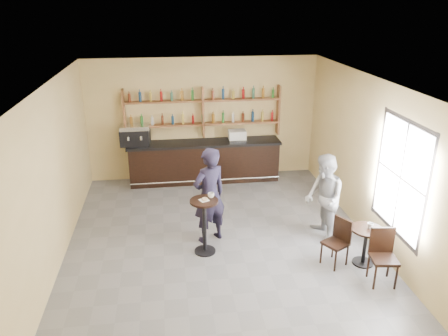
{
  "coord_description": "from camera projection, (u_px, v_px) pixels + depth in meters",
  "views": [
    {
      "loc": [
        -0.94,
        -7.64,
        4.59
      ],
      "look_at": [
        0.2,
        0.8,
        1.25
      ],
      "focal_mm": 35.0,
      "sensor_mm": 36.0,
      "label": 1
    }
  ],
  "objects": [
    {
      "name": "espresso_machine",
      "position": [
        135.0,
        135.0,
        11.04
      ],
      "size": [
        0.77,
        0.53,
        0.52
      ],
      "primitive_type": null,
      "rotation": [
        0.0,
        0.0,
        -0.08
      ],
      "color": "black",
      "rests_on": "bar_counter"
    },
    {
      "name": "cafe_table",
      "position": [
        365.0,
        246.0,
        7.94
      ],
      "size": [
        0.72,
        0.72,
        0.73
      ],
      "primitive_type": null,
      "rotation": [
        0.0,
        0.0,
        0.3
      ],
      "color": "black",
      "rests_on": "floor"
    },
    {
      "name": "donut",
      "position": [
        205.0,
        199.0,
        8.03
      ],
      "size": [
        0.13,
        0.13,
        0.04
      ],
      "primitive_type": "torus",
      "rotation": [
        0.0,
        0.0,
        -0.09
      ],
      "color": "#BE8145",
      "rests_on": "napkin"
    },
    {
      "name": "cup_cafe",
      "position": [
        370.0,
        226.0,
        7.8
      ],
      "size": [
        0.12,
        0.12,
        0.1
      ],
      "primitive_type": "imported",
      "rotation": [
        0.0,
        0.0,
        -0.1
      ],
      "color": "white",
      "rests_on": "cafe_table"
    },
    {
      "name": "wall_back",
      "position": [
        203.0,
        119.0,
        11.49
      ],
      "size": [
        7.0,
        0.0,
        7.0
      ],
      "primitive_type": "plane",
      "rotation": [
        1.57,
        0.0,
        0.0
      ],
      "color": "tan",
      "rests_on": "floor"
    },
    {
      "name": "napkin",
      "position": [
        204.0,
        200.0,
        8.04
      ],
      "size": [
        0.21,
        0.21,
        0.0
      ],
      "primitive_type": "cube",
      "rotation": [
        0.0,
        0.0,
        0.43
      ],
      "color": "white",
      "rests_on": "pedestal_table"
    },
    {
      "name": "pastry_case",
      "position": [
        237.0,
        135.0,
        11.41
      ],
      "size": [
        0.5,
        0.42,
        0.28
      ],
      "primitive_type": null,
      "rotation": [
        0.0,
        0.0,
        0.11
      ],
      "color": "silver",
      "rests_on": "bar_counter"
    },
    {
      "name": "bar_counter",
      "position": [
        204.0,
        161.0,
        11.55
      ],
      "size": [
        3.98,
        0.78,
        1.08
      ],
      "primitive_type": null,
      "color": "black",
      "rests_on": "floor"
    },
    {
      "name": "window_frame",
      "position": [
        400.0,
        178.0,
        7.49
      ],
      "size": [
        0.04,
        1.7,
        2.1
      ],
      "primitive_type": null,
      "color": "black",
      "rests_on": "wall_right"
    },
    {
      "name": "shelf_unit",
      "position": [
        203.0,
        112.0,
        11.29
      ],
      "size": [
        4.0,
        0.26,
        1.4
      ],
      "primitive_type": null,
      "color": "brown",
      "rests_on": "wall_back"
    },
    {
      "name": "chair_south",
      "position": [
        384.0,
        258.0,
        7.35
      ],
      "size": [
        0.47,
        0.47,
        0.97
      ],
      "primitive_type": null,
      "rotation": [
        0.0,
        0.0,
        -0.13
      ],
      "color": "black",
      "rests_on": "floor"
    },
    {
      "name": "pedestal_table",
      "position": [
        205.0,
        226.0,
        8.24
      ],
      "size": [
        0.7,
        0.7,
        1.1
      ],
      "primitive_type": null,
      "rotation": [
        0.0,
        0.0,
        -0.39
      ],
      "color": "black",
      "rests_on": "floor"
    },
    {
      "name": "wall_front",
      "position": [
        257.0,
        276.0,
        5.03
      ],
      "size": [
        7.0,
        0.0,
        7.0
      ],
      "primitive_type": "plane",
      "rotation": [
        -1.57,
        0.0,
        0.0
      ],
      "color": "tan",
      "rests_on": "floor"
    },
    {
      "name": "floor",
      "position": [
        220.0,
        240.0,
        8.84
      ],
      "size": [
        7.0,
        7.0,
        0.0
      ],
      "primitive_type": "plane",
      "color": "slate",
      "rests_on": "ground"
    },
    {
      "name": "wall_right",
      "position": [
        369.0,
        159.0,
        8.63
      ],
      "size": [
        0.0,
        7.0,
        7.0
      ],
      "primitive_type": "plane",
      "rotation": [
        1.57,
        0.0,
        -1.57
      ],
      "color": "tan",
      "rests_on": "floor"
    },
    {
      "name": "chair_west",
      "position": [
        335.0,
        243.0,
        7.89
      ],
      "size": [
        0.53,
        0.53,
        0.89
      ],
      "primitive_type": null,
      "rotation": [
        0.0,
        0.0,
        -1.05
      ],
      "color": "black",
      "rests_on": "floor"
    },
    {
      "name": "window_pane",
      "position": [
        401.0,
        178.0,
        7.49
      ],
      "size": [
        0.0,
        2.0,
        2.0
      ],
      "primitive_type": "plane",
      "rotation": [
        1.57,
        0.0,
        -1.57
      ],
      "color": "white",
      "rests_on": "wall_right"
    },
    {
      "name": "ceiling",
      "position": [
        219.0,
        82.0,
        7.67
      ],
      "size": [
        7.0,
        7.0,
        0.0
      ],
      "primitive_type": "plane",
      "rotation": [
        3.14,
        0.0,
        0.0
      ],
      "color": "white",
      "rests_on": "wall_back"
    },
    {
      "name": "cup_pedestal",
      "position": [
        211.0,
        195.0,
        8.14
      ],
      "size": [
        0.13,
        0.13,
        0.09
      ],
      "primitive_type": "imported",
      "rotation": [
        0.0,
        0.0,
        0.08
      ],
      "color": "white",
      "rests_on": "pedestal_table"
    },
    {
      "name": "wall_left",
      "position": [
        55.0,
        175.0,
        7.88
      ],
      "size": [
        0.0,
        7.0,
        7.0
      ],
      "primitive_type": "plane",
      "rotation": [
        1.57,
        0.0,
        1.57
      ],
      "color": "tan",
      "rests_on": "floor"
    },
    {
      "name": "liquor_bottles",
      "position": [
        203.0,
        106.0,
        11.23
      ],
      "size": [
        3.68,
        0.1,
        1.0
      ],
      "primitive_type": null,
      "color": "#8C5919",
      "rests_on": "shelf_unit"
    },
    {
      "name": "man_main",
      "position": [
        209.0,
        196.0,
        8.51
      ],
      "size": [
        0.85,
        0.75,
        1.96
      ],
      "primitive_type": "imported",
      "rotation": [
        0.0,
        0.0,
        3.62
      ],
      "color": "black",
      "rests_on": "floor"
    },
    {
      "name": "patron_second",
      "position": [
        324.0,
        198.0,
        8.61
      ],
      "size": [
        0.69,
        0.88,
        1.78
      ],
      "primitive_type": "imported",
      "rotation": [
        0.0,
        0.0,
        -1.58
      ],
      "color": "gray",
      "rests_on": "floor"
    }
  ]
}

